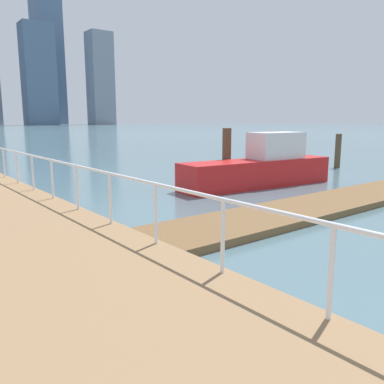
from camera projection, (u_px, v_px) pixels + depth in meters
The scene contains 9 objects.
ground_plane at pixel (90, 181), 16.58m from camera, with size 300.00×300.00×0.00m, color slate.
floating_dock at pixel (346, 200), 12.29m from camera, with size 15.71×2.00×0.18m, color brown.
boardwalk_railing at pixel (131, 189), 7.49m from camera, with size 0.06×28.96×1.08m.
dock_piling_0 at pixel (338, 151), 20.91m from camera, with size 0.30×0.30×1.77m, color brown.
dock_piling_1 at pixel (227, 157), 15.46m from camera, with size 0.34×0.34×2.19m, color brown.
moored_boat_0 at pixel (261, 167), 15.26m from camera, with size 6.53×2.02×2.02m.
skyline_tower_5 at pixel (39, 75), 154.25m from camera, with size 11.56×9.08×38.04m, color slate.
skyline_tower_6 at pixel (46, 29), 169.86m from camera, with size 10.28×10.94×79.54m, color slate.
skyline_tower_7 at pixel (100, 79), 168.57m from camera, with size 9.45×8.37×37.86m, color gray.
Camera 1 is at (-6.81, 4.50, 2.54)m, focal length 37.50 mm.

